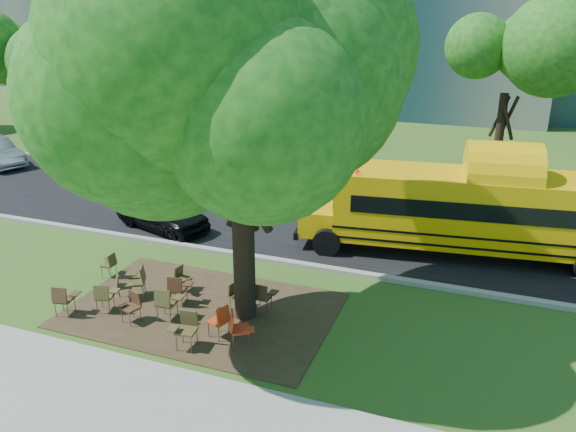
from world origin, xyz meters
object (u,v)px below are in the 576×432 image
at_px(pedestrian_b, 36,135).
at_px(pedestrian_a, 32,132).
at_px(chair_2, 104,295).
at_px(main_tree, 239,102).
at_px(chair_10, 182,276).
at_px(chair_3, 131,304).
at_px(chair_6, 220,318).
at_px(black_car, 162,212).
at_px(chair_7, 238,326).
at_px(chair_13, 263,295).
at_px(chair_0, 63,298).
at_px(chair_4, 166,301).
at_px(bg_car_red, 169,158).
at_px(chair_12, 236,293).
at_px(chair_1, 122,284).
at_px(chair_9, 138,278).
at_px(chair_8, 110,262).
at_px(school_bus, 493,211).
at_px(chair_11, 178,287).
at_px(chair_5, 186,326).

bearing_deg(pedestrian_b, pedestrian_a, -148.06).
bearing_deg(chair_2, main_tree, 1.48).
bearing_deg(chair_2, chair_10, 37.38).
xyz_separation_m(chair_3, pedestrian_a, (-16.92, 14.38, 0.37)).
xyz_separation_m(chair_6, black_car, (-5.32, 5.79, 0.12)).
bearing_deg(chair_3, chair_6, -158.68).
xyz_separation_m(chair_7, chair_13, (-0.08, 1.72, -0.05)).
bearing_deg(chair_0, chair_13, 11.68).
relative_size(chair_2, chair_4, 0.89).
height_order(black_car, bg_car_red, bg_car_red).
height_order(chair_4, chair_6, chair_4).
bearing_deg(chair_12, pedestrian_a, -112.54).
bearing_deg(chair_0, chair_4, 4.38).
distance_m(chair_3, pedestrian_a, 22.20).
relative_size(chair_10, chair_13, 0.90).
bearing_deg(chair_1, chair_6, 34.85).
distance_m(chair_0, chair_3, 1.86).
relative_size(chair_12, pedestrian_b, 0.44).
xyz_separation_m(chair_3, chair_9, (-0.58, 1.16, 0.08)).
bearing_deg(chair_8, chair_1, -133.38).
bearing_deg(chair_9, pedestrian_a, 23.65).
distance_m(chair_7, pedestrian_a, 24.70).
distance_m(school_bus, chair_10, 9.89).
height_order(chair_0, chair_6, chair_0).
bearing_deg(chair_2, chair_11, 15.57).
relative_size(chair_3, black_car, 0.22).
relative_size(chair_4, pedestrian_b, 0.54).
distance_m(chair_0, chair_2, 1.03).
bearing_deg(pedestrian_b, chair_5, 25.48).
distance_m(chair_4, bg_car_red, 14.21).
bearing_deg(pedestrian_a, chair_11, -92.42).
bearing_deg(chair_12, school_bus, 145.43).
relative_size(chair_11, black_car, 0.23).
bearing_deg(chair_13, chair_11, -167.31).
height_order(chair_5, chair_13, chair_5).
bearing_deg(chair_3, chair_4, -140.12).
relative_size(chair_0, chair_2, 1.04).
xyz_separation_m(chair_5, chair_12, (0.33, 2.04, -0.10)).
distance_m(chair_9, chair_12, 2.84).
height_order(chair_6, chair_12, chair_6).
bearing_deg(chair_12, chair_7, 38.38).
distance_m(chair_0, chair_9, 1.98).
xyz_separation_m(chair_7, chair_11, (-2.39, 1.27, -0.03)).
xyz_separation_m(chair_8, bg_car_red, (-4.43, 10.48, 0.28)).
relative_size(school_bus, chair_0, 12.82).
height_order(main_tree, chair_6, main_tree).
bearing_deg(chair_0, chair_10, 35.67).
height_order(chair_1, chair_8, chair_1).
relative_size(chair_0, chair_5, 0.94).
bearing_deg(main_tree, chair_4, -152.08).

